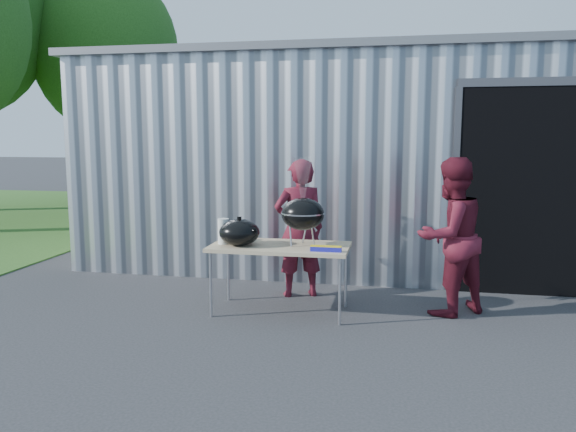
% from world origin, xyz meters
% --- Properties ---
extents(ground, '(80.00, 80.00, 0.00)m').
position_xyz_m(ground, '(0.00, 0.00, 0.00)').
color(ground, '#2B2B2D').
extents(building, '(8.20, 6.20, 3.10)m').
position_xyz_m(building, '(0.92, 4.59, 1.54)').
color(building, silver).
rests_on(building, ground).
extents(tree_far, '(3.87, 3.87, 6.41)m').
position_xyz_m(tree_far, '(-6.50, 9.00, 4.17)').
color(tree_far, '#442D19').
rests_on(tree_far, ground).
extents(folding_table, '(1.50, 0.75, 0.75)m').
position_xyz_m(folding_table, '(0.14, 0.44, 0.71)').
color(folding_table, tan).
rests_on(folding_table, ground).
extents(kettle_grill, '(0.47, 0.47, 0.95)m').
position_xyz_m(kettle_grill, '(0.38, 0.46, 1.16)').
color(kettle_grill, black).
rests_on(kettle_grill, folding_table).
extents(grill_lid, '(0.44, 0.44, 0.32)m').
position_xyz_m(grill_lid, '(-0.29, 0.34, 0.89)').
color(grill_lid, black).
rests_on(grill_lid, folding_table).
extents(paper_towels, '(0.12, 0.12, 0.28)m').
position_xyz_m(paper_towels, '(-0.49, 0.39, 0.89)').
color(paper_towels, white).
rests_on(paper_towels, folding_table).
extents(white_tub, '(0.20, 0.15, 0.10)m').
position_xyz_m(white_tub, '(-0.41, 0.61, 0.80)').
color(white_tub, white).
rests_on(white_tub, folding_table).
extents(foil_box, '(0.32, 0.05, 0.06)m').
position_xyz_m(foil_box, '(0.67, 0.19, 0.78)').
color(foil_box, '#1919A6').
rests_on(foil_box, folding_table).
extents(person_cook, '(0.71, 0.59, 1.66)m').
position_xyz_m(person_cook, '(0.23, 1.11, 0.83)').
color(person_cook, maroon).
rests_on(person_cook, ground).
extents(person_bystander, '(1.05, 1.02, 1.70)m').
position_xyz_m(person_bystander, '(1.94, 0.75, 0.85)').
color(person_bystander, maroon).
rests_on(person_bystander, ground).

